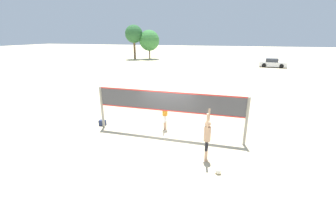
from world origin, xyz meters
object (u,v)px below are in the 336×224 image
at_px(gear_bag, 103,123).
at_px(parked_car_near, 273,63).
at_px(volleyball_net, 168,106).
at_px(tree_right_cluster, 149,40).
at_px(tree_left_cluster, 134,34).
at_px(player_blocker, 165,111).
at_px(volleyball, 218,171).
at_px(player_spiker, 207,135).

distance_m(gear_bag, parked_car_near, 31.62).
relative_size(volleyball_net, parked_car_near, 1.79).
distance_m(volleyball_net, tree_right_cluster, 38.61).
xyz_separation_m(volleyball_net, tree_left_cluster, (-17.15, 34.57, 3.40)).
height_order(player_blocker, tree_right_cluster, tree_right_cluster).
distance_m(player_blocker, parked_car_near, 29.92).
distance_m(volleyball_net, tree_left_cluster, 38.74).
bearing_deg(parked_car_near, tree_right_cluster, 172.13).
xyz_separation_m(gear_bag, parked_car_near, (12.85, 28.89, 0.44)).
distance_m(player_blocker, tree_right_cluster, 37.83).
xyz_separation_m(player_blocker, tree_left_cluster, (-16.78, 33.85, 3.96)).
distance_m(volleyball, tree_left_cluster, 42.52).
relative_size(volleyball_net, player_spiker, 3.52).
bearing_deg(player_blocker, parked_car_near, 161.94).
distance_m(volleyball_net, volleyball, 4.11).
height_order(player_spiker, player_blocker, player_spiker).
relative_size(gear_bag, tree_left_cluster, 0.05).
bearing_deg(tree_right_cluster, player_blocker, -68.35).
bearing_deg(volleyball_net, gear_bag, 176.10).
relative_size(player_spiker, volleyball, 9.37).
xyz_separation_m(tree_left_cluster, tree_right_cluster, (2.86, 1.23, -1.24)).
height_order(volleyball, tree_right_cluster, tree_right_cluster).
height_order(gear_bag, tree_right_cluster, tree_right_cluster).
bearing_deg(parked_car_near, tree_left_cluster, 176.37).
distance_m(player_blocker, volleyball, 4.70).
height_order(player_blocker, gear_bag, player_blocker).
distance_m(player_spiker, player_blocker, 3.62).
bearing_deg(player_blocker, tree_right_cluster, -158.35).
bearing_deg(volleyball_net, parked_car_near, 73.03).
xyz_separation_m(volleyball_net, parked_car_near, (8.90, 29.16, -1.00)).
distance_m(volleyball_net, player_blocker, 0.99).
xyz_separation_m(player_blocker, gear_bag, (-3.57, -0.45, -0.89)).
relative_size(parked_car_near, tree_right_cluster, 0.72).
distance_m(volleyball_net, player_spiker, 2.89).
height_order(parked_car_near, tree_left_cluster, tree_left_cluster).
xyz_separation_m(player_spiker, tree_right_cluster, (-16.45, 37.66, 2.63)).
height_order(volleyball_net, parked_car_near, volleyball_net).
height_order(parked_car_near, tree_right_cluster, tree_right_cluster).
xyz_separation_m(parked_car_near, tree_left_cluster, (-26.05, 5.41, 4.41)).
height_order(volleyball, parked_car_near, parked_car_near).
bearing_deg(player_spiker, parked_car_near, -12.26).
bearing_deg(volleyball, tree_right_cluster, 113.84).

